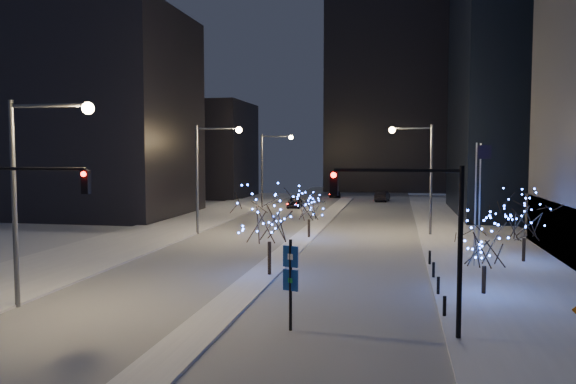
% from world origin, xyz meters
% --- Properties ---
extents(ground, '(160.00, 160.00, 0.00)m').
position_xyz_m(ground, '(0.00, 0.00, 0.00)').
color(ground, silver).
rests_on(ground, ground).
extents(road, '(20.00, 130.00, 0.02)m').
position_xyz_m(road, '(0.00, 35.00, 0.01)').
color(road, '#A3A9B2').
rests_on(road, ground).
extents(median, '(2.00, 80.00, 0.15)m').
position_xyz_m(median, '(0.00, 30.00, 0.07)').
color(median, white).
rests_on(median, ground).
extents(east_sidewalk, '(10.00, 90.00, 0.15)m').
position_xyz_m(east_sidewalk, '(15.00, 20.00, 0.07)').
color(east_sidewalk, white).
rests_on(east_sidewalk, ground).
extents(west_sidewalk, '(8.00, 90.00, 0.15)m').
position_xyz_m(west_sidewalk, '(-14.00, 20.00, 0.07)').
color(west_sidewalk, white).
rests_on(west_sidewalk, ground).
extents(filler_west_near, '(22.00, 18.00, 24.00)m').
position_xyz_m(filler_west_near, '(-28.00, 40.00, 12.00)').
color(filler_west_near, black).
rests_on(filler_west_near, ground).
extents(filler_west_far, '(18.00, 16.00, 16.00)m').
position_xyz_m(filler_west_far, '(-26.00, 70.00, 8.00)').
color(filler_west_far, black).
rests_on(filler_west_far, ground).
extents(horizon_block, '(24.00, 14.00, 42.00)m').
position_xyz_m(horizon_block, '(6.00, 92.00, 21.00)').
color(horizon_block, black).
rests_on(horizon_block, ground).
extents(street_lamp_w_near, '(4.40, 0.56, 10.00)m').
position_xyz_m(street_lamp_w_near, '(-8.94, 2.00, 6.50)').
color(street_lamp_w_near, '#595E66').
rests_on(street_lamp_w_near, ground).
extents(street_lamp_w_mid, '(4.40, 0.56, 10.00)m').
position_xyz_m(street_lamp_w_mid, '(-8.94, 27.00, 6.50)').
color(street_lamp_w_mid, '#595E66').
rests_on(street_lamp_w_mid, ground).
extents(street_lamp_w_far, '(4.40, 0.56, 10.00)m').
position_xyz_m(street_lamp_w_far, '(-8.94, 52.00, 6.50)').
color(street_lamp_w_far, '#595E66').
rests_on(street_lamp_w_far, ground).
extents(street_lamp_east, '(3.90, 0.56, 10.00)m').
position_xyz_m(street_lamp_east, '(10.08, 30.00, 6.45)').
color(street_lamp_east, '#595E66').
rests_on(street_lamp_east, ground).
extents(traffic_signal_west, '(5.26, 0.43, 7.00)m').
position_xyz_m(traffic_signal_west, '(-8.44, -0.00, 4.76)').
color(traffic_signal_west, black).
rests_on(traffic_signal_west, ground).
extents(traffic_signal_east, '(5.26, 0.43, 7.00)m').
position_xyz_m(traffic_signal_east, '(8.94, 1.00, 4.76)').
color(traffic_signal_east, black).
rests_on(traffic_signal_east, ground).
extents(flagpoles, '(1.35, 2.60, 8.00)m').
position_xyz_m(flagpoles, '(13.37, 17.25, 4.80)').
color(flagpoles, silver).
rests_on(flagpoles, east_sidewalk).
extents(bollards, '(0.16, 12.16, 0.90)m').
position_xyz_m(bollards, '(10.20, 10.00, 0.60)').
color(bollards, black).
rests_on(bollards, east_sidewalk).
extents(car_near, '(1.96, 4.47, 1.50)m').
position_xyz_m(car_near, '(-5.71, 53.15, 0.75)').
color(car_near, black).
rests_on(car_near, ground).
extents(car_mid, '(2.34, 5.17, 1.64)m').
position_xyz_m(car_mid, '(5.77, 65.76, 0.82)').
color(car_mid, black).
rests_on(car_mid, ground).
extents(car_far, '(2.50, 4.83, 1.34)m').
position_xyz_m(car_far, '(-2.33, 72.23, 0.67)').
color(car_far, '#212227').
rests_on(car_far, ground).
extents(holiday_tree_median_near, '(5.28, 5.28, 5.38)m').
position_xyz_m(holiday_tree_median_near, '(0.50, 10.91, 3.68)').
color(holiday_tree_median_near, black).
rests_on(holiday_tree_median_near, median).
extents(holiday_tree_median_far, '(3.84, 3.84, 4.05)m').
position_xyz_m(holiday_tree_median_far, '(0.50, 26.25, 2.83)').
color(holiday_tree_median_far, black).
rests_on(holiday_tree_median_far, median).
extents(holiday_tree_plaza_near, '(4.30, 4.30, 4.17)m').
position_xyz_m(holiday_tree_plaza_near, '(12.55, 8.60, 2.83)').
color(holiday_tree_plaza_near, black).
rests_on(holiday_tree_plaza_near, east_sidewalk).
extents(holiday_tree_plaza_far, '(4.53, 4.53, 4.84)m').
position_xyz_m(holiday_tree_plaza_far, '(16.51, 18.23, 3.21)').
color(holiday_tree_plaza_far, black).
rests_on(holiday_tree_plaza_far, east_sidewalk).
extents(wayfinding_sign, '(0.68, 0.31, 3.90)m').
position_xyz_m(wayfinding_sign, '(3.69, 1.00, 2.39)').
color(wayfinding_sign, black).
rests_on(wayfinding_sign, ground).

